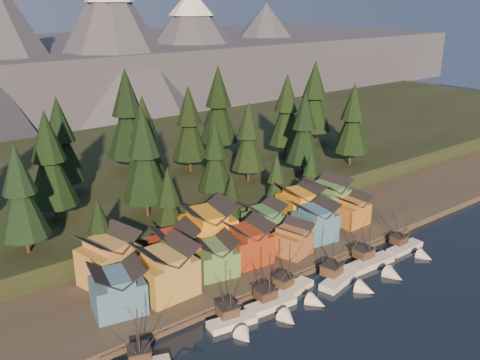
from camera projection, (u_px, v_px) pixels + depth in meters
ground at (343, 316)px, 96.54m from camera, size 500.00×500.00×0.00m
shore_strip at (215, 237)px, 126.14m from camera, size 400.00×50.00×1.50m
hillside at (120, 175)px, 162.70m from camera, size 420.00×100.00×6.00m
dock at (282, 278)px, 108.69m from camera, size 80.00×4.00×1.00m
boat_1 at (234, 316)px, 92.37m from camera, size 9.33×9.97×11.88m
boat_2 at (275, 299)px, 97.53m from camera, size 10.28×11.04×12.13m
boat_3 at (297, 286)px, 102.37m from camera, size 11.52×12.21×11.68m
boat_4 at (346, 273)px, 106.36m from camera, size 11.36×11.93×12.88m
boat_5 at (376, 258)px, 112.71m from camera, size 12.13×13.13×12.79m
boat_6 at (410, 243)px, 120.02m from camera, size 10.03×10.91×11.15m
house_front_0 at (118, 287)px, 94.24m from camera, size 10.36×9.98×8.84m
house_front_1 at (166, 268)px, 99.46m from camera, size 10.25×9.86×10.24m
house_front_2 at (215, 255)px, 107.18m from camera, size 9.42×9.47×7.72m
house_front_3 at (247, 241)px, 111.84m from camera, size 9.61×9.24×8.98m
house_front_4 at (293, 238)px, 115.64m from camera, size 8.23×8.63×6.93m
house_front_5 at (315, 220)px, 121.83m from camera, size 9.68×9.00×9.12m
house_front_6 at (351, 209)px, 130.58m from camera, size 7.71×7.31×7.52m
house_back_0 at (108, 257)px, 103.07m from camera, size 11.65×11.35×10.66m
house_back_1 at (175, 248)px, 108.06m from camera, size 9.75×9.84×9.49m
house_back_2 at (207, 227)px, 115.48m from camera, size 12.24×11.52×11.45m
house_back_3 at (264, 220)px, 122.93m from camera, size 8.99×8.16×8.50m
house_back_4 at (300, 204)px, 130.06m from camera, size 10.73×10.43×10.13m
house_back_5 at (327, 197)px, 134.14m from camera, size 9.66×9.76×10.24m
tree_hill_2 at (20, 195)px, 103.14m from camera, size 9.77×9.77×22.77m
tree_hill_3 at (50, 162)px, 117.31m from camera, size 11.11×11.11×25.89m
tree_hill_4 at (61, 143)px, 133.17m from camera, size 11.03×11.03×25.69m
tree_hill_5 at (144, 157)px, 120.22m from camera, size 11.23×11.23×26.16m
tree_hill_6 at (144, 140)px, 136.17m from camera, size 10.91×10.91×25.41m
tree_hill_7 at (215, 158)px, 130.13m from camera, size 8.86×8.86×20.64m
tree_hill_8 at (189, 125)px, 151.86m from camera, size 10.79×10.79×25.14m
tree_hill_9 at (248, 139)px, 144.34m from camera, size 9.52×9.52×22.18m
tree_hill_10 at (218, 107)px, 166.45m from camera, size 12.30×12.30×28.65m
tree_hill_11 at (304, 130)px, 149.54m from camera, size 10.30×10.30×23.99m
tree_hill_12 at (287, 112)px, 165.67m from camera, size 11.32×11.32×26.38m
tree_hill_13 at (353, 121)px, 158.32m from camera, size 10.63×10.63×24.76m
tree_hill_14 at (314, 99)px, 180.18m from camera, size 12.23×12.23×28.49m
tree_hill_15 at (128, 117)px, 150.33m from camera, size 12.92×12.92×30.09m
tree_hill_17 at (353, 115)px, 173.28m from camera, size 9.30×9.30×21.67m
tree_shore_0 at (100, 231)px, 106.83m from camera, size 6.84×6.84×15.93m
tree_shore_1 at (169, 205)px, 115.52m from camera, size 8.17×8.17×19.04m
tree_shore_2 at (232, 199)px, 126.25m from camera, size 6.06×6.06×14.12m
tree_shore_3 at (276, 182)px, 133.96m from camera, size 6.98×6.98×16.26m
tree_shore_4 at (310, 176)px, 141.21m from camera, size 6.26×6.26×14.58m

